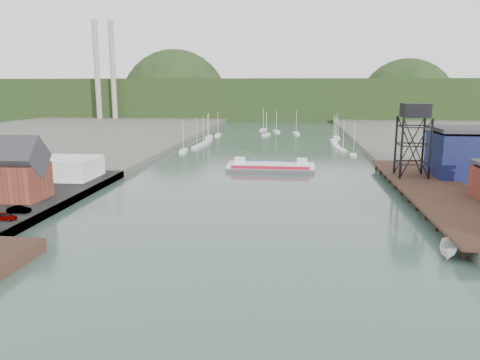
% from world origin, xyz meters
% --- Properties ---
extents(ground, '(600.00, 600.00, 0.00)m').
position_xyz_m(ground, '(0.00, 0.00, 0.00)').
color(ground, '#2A4138').
rests_on(ground, ground).
extents(east_pier, '(14.00, 70.00, 2.45)m').
position_xyz_m(east_pier, '(37.00, 45.00, 1.90)').
color(east_pier, black).
rests_on(east_pier, ground).
extents(harbor_building, '(12.20, 8.20, 8.90)m').
position_xyz_m(harbor_building, '(-42.00, 30.00, 6.09)').
color(harbor_building, '#562218').
rests_on(harbor_building, west_quay).
extents(white_shed, '(18.00, 12.00, 4.50)m').
position_xyz_m(white_shed, '(-44.00, 50.00, 3.85)').
color(white_shed, silver).
rests_on(white_shed, west_quay).
extents(lift_tower, '(6.50, 6.50, 16.00)m').
position_xyz_m(lift_tower, '(35.00, 58.00, 15.65)').
color(lift_tower, black).
rests_on(lift_tower, east_pier).
extents(blue_shed, '(20.50, 14.50, 11.30)m').
position_xyz_m(blue_shed, '(50.00, 60.00, 7.06)').
color(blue_shed, black).
rests_on(blue_shed, east_land).
extents(marina_sailboats, '(57.71, 92.65, 0.90)m').
position_xyz_m(marina_sailboats, '(0.08, 138.46, 0.35)').
color(marina_sailboats, silver).
rests_on(marina_sailboats, ground).
extents(smokestacks, '(11.20, 8.20, 60.00)m').
position_xyz_m(smokestacks, '(-106.00, 232.50, 30.00)').
color(smokestacks, gray).
rests_on(smokestacks, ground).
extents(distant_hills, '(500.00, 120.00, 80.00)m').
position_xyz_m(distant_hills, '(-3.98, 301.35, 10.38)').
color(distant_hills, black).
rests_on(distant_hills, ground).
extents(chain_ferry, '(22.67, 9.32, 3.26)m').
position_xyz_m(chain_ferry, '(3.09, 73.47, 0.94)').
color(chain_ferry, '#464648').
rests_on(chain_ferry, ground).
extents(motorboat, '(3.83, 6.04, 2.19)m').
position_xyz_m(motorboat, '(29.19, 12.37, 1.09)').
color(motorboat, silver).
rests_on(motorboat, ground).
extents(car_west_a, '(3.67, 1.79, 1.21)m').
position_xyz_m(car_west_a, '(-34.97, 16.89, 2.20)').
color(car_west_a, '#999999').
rests_on(car_west_a, west_quay).
extents(car_west_b, '(3.80, 1.94, 1.19)m').
position_xyz_m(car_west_b, '(-35.13, 20.86, 2.20)').
color(car_west_b, '#999999').
rests_on(car_west_b, west_quay).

